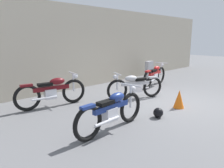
% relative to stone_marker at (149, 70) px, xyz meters
% --- Properties ---
extents(ground_plane, '(40.00, 40.00, 0.00)m').
position_rel_stone_marker_xyz_m(ground_plane, '(-2.95, -3.02, -0.45)').
color(ground_plane, slate).
extents(building_wall, '(18.00, 0.30, 3.36)m').
position_rel_stone_marker_xyz_m(building_wall, '(-2.95, 0.88, 1.23)').
color(building_wall, '#B2A893').
rests_on(building_wall, ground_plane).
extents(stone_marker, '(0.53, 0.23, 0.90)m').
position_rel_stone_marker_xyz_m(stone_marker, '(0.00, 0.00, 0.00)').
color(stone_marker, '#9E9EA3').
rests_on(stone_marker, ground_plane).
extents(helmet, '(0.26, 0.26, 0.26)m').
position_rel_stone_marker_xyz_m(helmet, '(-4.48, -3.55, -0.32)').
color(helmet, black).
rests_on(helmet, ground_plane).
extents(traffic_cone, '(0.32, 0.32, 0.55)m').
position_rel_stone_marker_xyz_m(traffic_cone, '(-3.35, -3.53, -0.17)').
color(traffic_cone, orange).
rests_on(traffic_cone, ground_plane).
extents(motorcycle_maroon, '(2.20, 0.68, 0.99)m').
position_rel_stone_marker_xyz_m(motorcycle_maroon, '(-5.98, -0.74, 0.03)').
color(motorcycle_maroon, black).
rests_on(motorcycle_maroon, ground_plane).
extents(motorcycle_silver, '(1.97, 0.98, 0.94)m').
position_rel_stone_marker_xyz_m(motorcycle_silver, '(-3.53, -1.97, 0.00)').
color(motorcycle_silver, black).
rests_on(motorcycle_silver, ground_plane).
extents(motorcycle_red, '(2.13, 0.69, 0.96)m').
position_rel_stone_marker_xyz_m(motorcycle_red, '(-1.24, -1.21, 0.02)').
color(motorcycle_red, black).
rests_on(motorcycle_red, ground_plane).
extents(motorcycle_blue, '(2.15, 0.60, 0.96)m').
position_rel_stone_marker_xyz_m(motorcycle_blue, '(-5.91, -3.25, 0.02)').
color(motorcycle_blue, black).
rests_on(motorcycle_blue, ground_plane).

